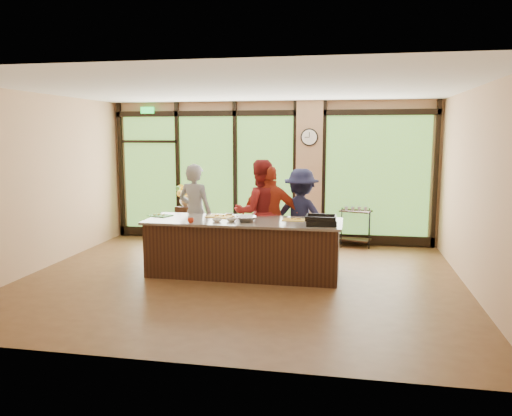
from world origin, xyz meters
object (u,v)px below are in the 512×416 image
at_px(roasting_pan, 321,222).
at_px(cook_left, 195,213).
at_px(island_base, 244,249).
at_px(bar_cart, 355,223).
at_px(cook_right, 301,217).
at_px(flower_stand, 187,223).

bearing_deg(roasting_pan, cook_left, 151.49).
relative_size(island_base, cook_left, 1.73).
distance_m(island_base, cook_left, 1.35).
height_order(island_base, roasting_pan, roasting_pan).
bearing_deg(roasting_pan, bar_cart, 71.61).
relative_size(island_base, cook_right, 1.81).
bearing_deg(cook_right, cook_left, 18.20).
bearing_deg(flower_stand, cook_left, -56.82).
bearing_deg(cook_left, flower_stand, -53.25).
distance_m(island_base, roasting_pan, 1.39).
distance_m(flower_stand, bar_cart, 3.65).
distance_m(roasting_pan, flower_stand, 4.12).
bearing_deg(bar_cart, island_base, -109.37).
bearing_deg(bar_cart, cook_right, -104.00).
xyz_separation_m(island_base, roasting_pan, (1.27, -0.23, 0.52)).
relative_size(cook_left, flower_stand, 2.38).
bearing_deg(bar_cart, roasting_pan, -84.39).
relative_size(cook_right, bar_cart, 2.03).
distance_m(island_base, bar_cart, 3.06).
distance_m(cook_right, flower_stand, 3.14).
relative_size(roasting_pan, flower_stand, 0.62).
xyz_separation_m(island_base, flower_stand, (-1.81, 2.45, -0.06)).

